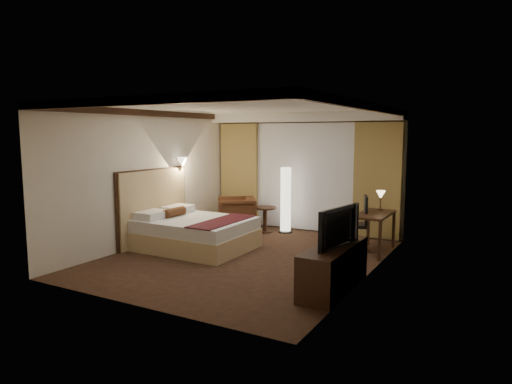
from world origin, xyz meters
The scene contains 21 objects.
floor centered at (0.00, 0.00, 0.00)m, with size 4.50×5.50×0.01m, color #311F13.
ceiling centered at (0.00, 0.00, 2.70)m, with size 4.50×5.50×0.01m, color white.
back_wall centered at (0.00, 2.75, 1.35)m, with size 4.50×0.02×2.70m, color silver.
left_wall centered at (-2.25, 0.00, 1.35)m, with size 0.02×5.50×2.70m, color silver.
right_wall centered at (2.25, 0.00, 1.35)m, with size 0.02×5.50×2.70m, color silver.
crown_molding centered at (0.00, 0.00, 2.64)m, with size 4.50×5.50×0.12m, color black, non-canonical shape.
soffit centered at (0.00, 2.50, 2.60)m, with size 4.50×0.50×0.20m, color white.
curtain_sheer centered at (0.00, 2.67, 1.25)m, with size 2.48×0.04×2.45m, color silver.
curtain_left_drape centered at (-1.70, 2.61, 1.25)m, with size 1.00×0.14×2.45m, color #9D8348.
curtain_right_drape centered at (1.70, 2.61, 1.25)m, with size 1.00×0.14×2.45m, color #9D8348.
wall_sconce centered at (-2.09, 0.86, 1.62)m, with size 0.24×0.24×0.24m, color white, non-canonical shape.
bed centered at (-1.15, 0.05, 0.30)m, with size 2.07×1.62×0.61m, color white, non-canonical shape.
headboard centered at (-2.20, 0.05, 0.75)m, with size 0.12×1.92×1.50m, color tan, non-canonical shape.
armchair centered at (-1.34, 1.86, 0.43)m, with size 0.84×0.78×0.86m, color #462815.
side_table centered at (-0.69, 2.07, 0.29)m, with size 0.53×0.53×0.58m, color black, non-canonical shape.
floor_lamp centered at (-0.26, 2.25, 0.75)m, with size 0.31×0.31×1.50m, color white, non-canonical shape.
desk centered at (1.95, 1.47, 0.38)m, with size 0.55×1.17×0.75m, color black, non-canonical shape.
desk_lamp centered at (1.95, 1.91, 0.92)m, with size 0.18×0.18×0.34m, color #FFD899, non-canonical shape.
office_chair centered at (1.59, 1.42, 0.54)m, with size 0.52×0.52×1.07m, color black, non-canonical shape.
dresser centered at (2.00, -0.89, 0.32)m, with size 0.50×1.67×0.65m, color black, non-canonical shape.
television centered at (1.97, -0.89, 0.95)m, with size 1.06×0.61×0.14m, color black.
Camera 1 is at (4.12, -6.98, 2.23)m, focal length 32.00 mm.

